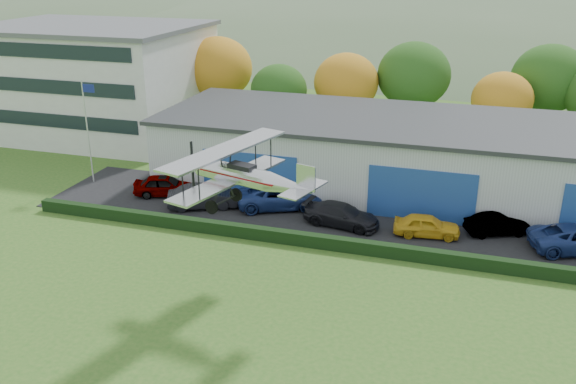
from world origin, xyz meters
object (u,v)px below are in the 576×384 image
(office_block, at_px, (94,79))
(car_5, at_px, (498,225))
(flagpole, at_px, (88,123))
(car_2, at_px, (280,196))
(hangar, at_px, (430,156))
(car_1, at_px, (203,197))
(biplane, at_px, (244,174))
(car_3, at_px, (342,215))
(car_0, at_px, (165,185))
(car_4, at_px, (427,225))

(office_block, relative_size, car_5, 5.12)
(flagpole, bearing_deg, car_2, -2.35)
(hangar, bearing_deg, car_5, -53.94)
(flagpole, distance_m, car_1, 11.21)
(hangar, distance_m, biplane, 19.89)
(car_3, height_order, car_5, car_3)
(car_0, xyz_separation_m, biplane, (10.57, -11.03, 5.74))
(car_0, bearing_deg, car_2, -107.43)
(car_1, bearing_deg, office_block, 25.74)
(biplane, bearing_deg, car_5, 57.38)
(car_2, height_order, car_4, car_2)
(office_block, height_order, flagpole, office_block)
(flagpole, bearing_deg, car_4, -5.17)
(car_0, distance_m, car_1, 3.88)
(hangar, xyz_separation_m, car_5, (4.91, -6.75, -1.94))
(car_3, bearing_deg, biplane, 171.95)
(car_2, height_order, car_3, car_2)
(office_block, xyz_separation_m, flagpole, (8.12, -13.00, -0.43))
(office_block, distance_m, flagpole, 15.33)
(hangar, height_order, flagpole, flagpole)
(hangar, bearing_deg, car_1, -150.57)
(car_1, distance_m, biplane, 13.20)
(car_0, bearing_deg, car_4, -113.53)
(car_1, xyz_separation_m, car_2, (5.08, 1.65, 0.03))
(car_0, height_order, car_4, car_0)
(flagpole, distance_m, car_4, 25.97)
(office_block, height_order, car_1, office_block)
(flagpole, distance_m, car_3, 20.64)
(car_0, height_order, car_3, car_0)
(car_2, distance_m, biplane, 12.80)
(car_0, relative_size, car_5, 1.12)
(car_0, distance_m, car_4, 18.99)
(hangar, xyz_separation_m, car_1, (-14.64, -8.26, -1.81))
(hangar, relative_size, car_5, 10.10)
(car_5, bearing_deg, car_4, 86.01)
(flagpole, height_order, car_2, flagpole)
(flagpole, relative_size, biplane, 0.94)
(car_2, xyz_separation_m, biplane, (1.86, -11.31, 5.69))
(car_4, bearing_deg, car_1, 83.19)
(office_block, xyz_separation_m, car_5, (37.91, -13.77, -4.50))
(car_5, relative_size, biplane, 0.47)
(car_1, relative_size, car_2, 0.81)
(office_block, relative_size, car_0, 4.58)
(flagpole, distance_m, biplane, 21.00)
(office_block, xyz_separation_m, car_4, (33.67, -15.31, -4.47))
(car_0, bearing_deg, car_1, -129.86)
(biplane, bearing_deg, flagpole, 161.04)
(hangar, distance_m, office_block, 33.84)
(office_block, distance_m, car_4, 37.25)
(car_1, height_order, car_5, car_1)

